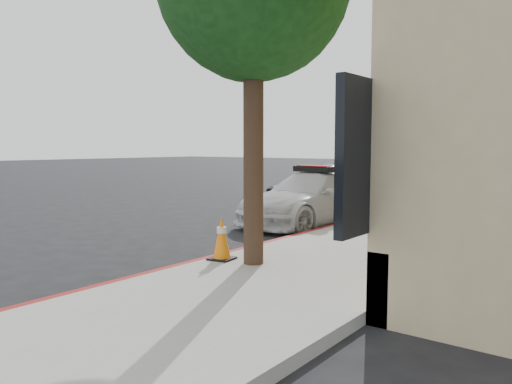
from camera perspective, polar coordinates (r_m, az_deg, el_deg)
The scene contains 10 objects.
ground at distance 10.97m, azimuth -5.89°, elevation -4.80°, with size 120.00×120.00×0.00m, color black.
sidewalk at distance 18.34m, azimuth 25.26°, elevation -0.99°, with size 3.20×50.00×0.15m, color gray.
curb_strip at distance 18.72m, azimuth 20.65°, elevation -0.71°, with size 0.12×50.00×0.15m, color maroon.
tree_mid at distance 14.71m, azimuth 19.83°, elevation 13.75°, with size 2.77×2.64×5.43m.
tree_far at distance 22.42m, azimuth 26.21°, elevation 11.06°, with size 3.10×3.00×5.81m.
police_car at distance 12.40m, azimuth 6.59°, elevation -0.62°, with size 2.32×4.63×1.44m.
parked_car_mid at distance 15.30m, azimuth 7.85°, elevation 0.79°, with size 1.73×4.30×1.47m, color black.
parked_car_far at distance 24.87m, azimuth 21.43°, elevation 2.17°, with size 1.54×4.41×1.45m, color black.
fire_hydrant at distance 9.63m, azimuth 14.64°, elevation -3.18°, with size 0.32×0.30×0.77m.
traffic_cone at distance 7.80m, azimuth -3.94°, elevation -5.28°, with size 0.40×0.40×0.68m.
Camera 1 is at (7.43, -7.84, 1.91)m, focal length 35.00 mm.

